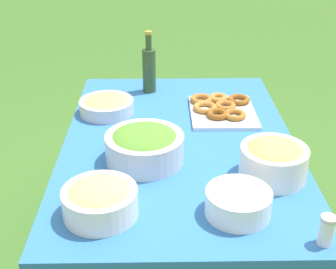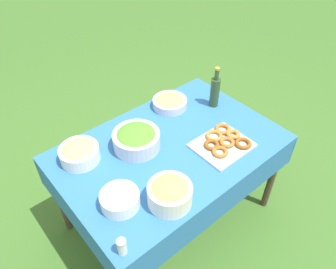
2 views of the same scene
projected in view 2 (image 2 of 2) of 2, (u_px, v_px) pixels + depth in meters
name	position (u px, v px, depth m)	size (l,w,h in m)	color
ground_plane	(170.00, 215.00, 2.59)	(14.00, 14.00, 0.00)	#3D6B28
picnic_table	(170.00, 157.00, 2.16)	(1.43, 0.95, 0.75)	#2D6BB2
salad_bowl	(136.00, 139.00, 2.05)	(0.30, 0.30, 0.13)	silver
pasta_bowl	(79.00, 153.00, 1.97)	(0.24, 0.24, 0.11)	white
donut_platter	(223.00, 142.00, 2.10)	(0.35, 0.32, 0.05)	silver
plate_stack	(120.00, 200.00, 1.73)	(0.21, 0.21, 0.08)	white
olive_oil_bottle	(215.00, 91.00, 2.35)	(0.07, 0.07, 0.31)	#2D4723
bread_bowl	(170.00, 102.00, 2.39)	(0.25, 0.25, 0.08)	silver
fruit_bowl	(170.00, 193.00, 1.73)	(0.24, 0.24, 0.14)	white
salt_shaker	(122.00, 247.00, 1.52)	(0.05, 0.05, 0.10)	white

